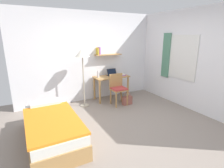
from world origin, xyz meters
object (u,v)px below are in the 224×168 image
Objects in this scene: desk at (111,81)px; handbag at (127,100)px; desk_chair at (118,87)px; laptop at (112,74)px; book_stack at (122,74)px; water_bottle at (98,74)px; standing_lamp at (82,56)px; bed at (52,128)px.

handbag is (0.18, -0.63, -0.45)m from desk.
desk_chair reaches higher than handbag.
laptop reaches higher than book_stack.
desk_chair is at bearing -131.01° from book_stack.
laptop is at bearing 3.86° from water_bottle.
water_bottle is 0.77m from book_stack.
water_bottle reaches higher than desk.
laptop is 0.30m from book_stack.
handbag is (0.60, -0.67, -0.70)m from water_bottle.
book_stack is (0.27, -0.11, -0.03)m from laptop.
standing_lamp is at bearing -167.52° from laptop.
handbag is (0.22, -0.15, -0.37)m from desk_chair.
water_bottle reaches higher than bed.
water_bottle reaches higher than desk_chair.
standing_lamp reaches higher than desk.
bed is 2.82m from book_stack.
desk_chair is 2.27× the size of handbag.
laptop is 1.33× the size of book_stack.
desk is 4.45× the size of book_stack.
desk_chair is at bearing -94.21° from desk.
handbag is at bearing 20.59° from bed.
desk_chair is (-0.04, -0.48, -0.09)m from desk.
desk reaches higher than bed.
water_bottle reaches higher than handbag.
book_stack is at bearing 30.94° from bed.
water_bottle is at bearing 20.09° from standing_lamp.
water_bottle is at bearing 131.60° from handbag.
desk_chair is 4.23× the size of water_bottle.
book_stack is (0.76, -0.08, -0.08)m from water_bottle.
desk is at bearing -5.78° from water_bottle.
book_stack is 0.88m from handbag.
desk_chair reaches higher than book_stack.
bed is 1.74× the size of desk.
book_stack is 0.61× the size of handbag.
bed is at bearing -137.02° from water_bottle.
handbag is at bearing -73.75° from desk.
standing_lamp is at bearing 156.62° from handbag.
book_stack is at bearing 74.77° from handbag.
standing_lamp is 1.44m from book_stack.
desk_chair is 2.79× the size of laptop.
laptop is 0.49m from water_bottle.
desk is at bearing 9.03° from standing_lamp.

